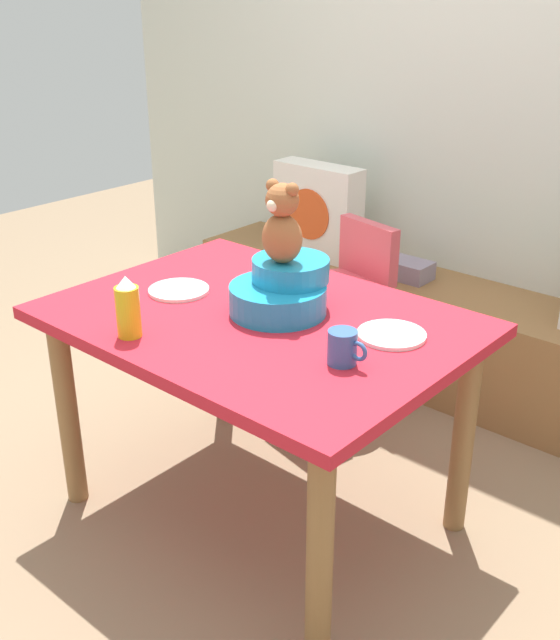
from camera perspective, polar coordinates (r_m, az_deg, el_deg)
ground_plane at (r=2.72m, az=-1.42°, el=-14.06°), size 8.00×8.00×0.00m
back_wall at (r=3.40m, az=16.14°, el=16.79°), size 4.40×0.10×2.60m
window_bench at (r=3.46m, az=12.16°, el=-1.30°), size 2.60×0.44×0.46m
pillow_floral_left at (r=3.64m, az=2.84°, el=8.14°), size 0.44×0.15×0.44m
book_stack at (r=3.45m, az=9.58°, el=3.73°), size 0.20×0.14×0.08m
dining_table at (r=2.38m, az=-1.58°, el=-1.94°), size 1.26×0.92×0.74m
highchair at (r=3.11m, az=4.79°, el=2.16°), size 0.39×0.50×0.79m
infant_seat_teal at (r=2.34m, az=0.16°, el=2.31°), size 0.30×0.33×0.16m
teddy_bear at (r=2.27m, az=0.16°, el=7.15°), size 0.13×0.12×0.25m
ketchup_bottle at (r=2.21m, az=-11.31°, el=0.88°), size 0.07×0.07×0.18m
coffee_mug at (r=2.03m, az=4.75°, el=-2.06°), size 0.12×0.08×0.09m
dinner_plate_near at (r=2.22m, az=8.34°, el=-1.10°), size 0.20×0.20×0.01m
dinner_plate_far at (r=2.53m, az=-7.58°, el=2.23°), size 0.20×0.20×0.01m
table_fork at (r=2.60m, az=-0.17°, el=3.00°), size 0.04×0.17×0.01m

